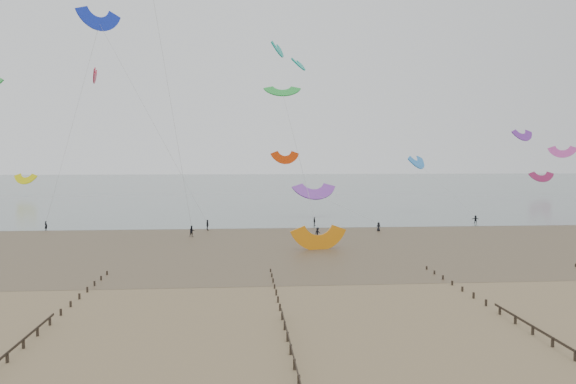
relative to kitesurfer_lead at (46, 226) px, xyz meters
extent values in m
plane|color=brown|center=(33.43, -50.30, -0.84)|extent=(500.00, 500.00, 0.00)
plane|color=#475654|center=(33.43, 149.70, -0.81)|extent=(500.00, 500.00, 0.00)
plane|color=#473A28|center=(33.43, -15.30, -0.83)|extent=(500.00, 500.00, 0.00)
ellipsoid|color=slate|center=(15.43, -28.30, -0.83)|extent=(23.60, 14.36, 0.01)
ellipsoid|color=slate|center=(45.43, -12.30, -0.83)|extent=(33.64, 18.32, 0.01)
ellipsoid|color=slate|center=(78.43, -20.30, -0.83)|extent=(19.65, 13.67, 0.01)
cube|color=black|center=(19.43, -64.62, -0.52)|extent=(0.16, 0.16, 0.74)
cube|color=black|center=(19.43, -61.98, -0.54)|extent=(0.16, 0.16, 0.71)
cube|color=black|center=(19.43, -59.35, -0.55)|extent=(0.16, 0.16, 0.68)
cube|color=black|center=(19.43, -56.72, -0.57)|extent=(0.16, 0.16, 0.65)
cube|color=black|center=(19.43, -54.09, -0.58)|extent=(0.16, 0.16, 0.62)
cube|color=black|center=(19.43, -51.46, -0.60)|extent=(0.16, 0.16, 0.59)
cube|color=black|center=(19.43, -48.83, -0.61)|extent=(0.16, 0.16, 0.57)
cube|color=black|center=(19.43, -46.19, -0.62)|extent=(0.16, 0.16, 0.54)
cube|color=black|center=(19.43, -43.56, -0.64)|extent=(0.16, 0.16, 0.51)
cube|color=black|center=(19.43, -40.93, -0.65)|extent=(0.16, 0.16, 0.48)
cube|color=black|center=(19.43, -38.30, -0.67)|extent=(0.16, 0.16, 0.45)
cube|color=black|center=(37.43, -69.88, -0.49)|extent=(0.16, 0.16, 0.80)
cube|color=black|center=(37.43, -67.25, -0.51)|extent=(0.16, 0.16, 0.77)
cube|color=black|center=(37.43, -64.62, -0.52)|extent=(0.16, 0.16, 0.74)
cube|color=black|center=(37.43, -61.98, -0.54)|extent=(0.16, 0.16, 0.71)
cube|color=black|center=(37.43, -59.35, -0.55)|extent=(0.16, 0.16, 0.68)
cube|color=black|center=(37.43, -56.72, -0.57)|extent=(0.16, 0.16, 0.65)
cube|color=black|center=(37.43, -54.09, -0.58)|extent=(0.16, 0.16, 0.62)
cube|color=black|center=(37.43, -51.46, -0.60)|extent=(0.16, 0.16, 0.59)
cube|color=black|center=(37.43, -48.83, -0.61)|extent=(0.16, 0.16, 0.57)
cube|color=black|center=(37.43, -46.19, -0.62)|extent=(0.16, 0.16, 0.54)
cube|color=black|center=(37.43, -43.56, -0.64)|extent=(0.16, 0.16, 0.51)
cube|color=black|center=(37.43, -40.93, -0.65)|extent=(0.16, 0.16, 0.48)
cube|color=black|center=(37.43, -38.30, -0.67)|extent=(0.16, 0.16, 0.45)
cube|color=black|center=(55.43, -67.25, -0.51)|extent=(0.16, 0.16, 0.77)
cube|color=black|center=(55.43, -64.62, -0.52)|extent=(0.16, 0.16, 0.74)
cube|color=black|center=(55.43, -61.98, -0.54)|extent=(0.16, 0.16, 0.71)
cube|color=black|center=(55.43, -59.35, -0.55)|extent=(0.16, 0.16, 0.68)
cube|color=black|center=(55.43, -56.72, -0.57)|extent=(0.16, 0.16, 0.65)
cube|color=black|center=(55.43, -54.09, -0.58)|extent=(0.16, 0.16, 0.62)
cube|color=black|center=(55.43, -51.46, -0.60)|extent=(0.16, 0.16, 0.59)
cube|color=black|center=(55.43, -48.83, -0.61)|extent=(0.16, 0.16, 0.57)
cube|color=black|center=(55.43, -46.19, -0.62)|extent=(0.16, 0.16, 0.54)
cube|color=black|center=(55.43, -43.56, -0.64)|extent=(0.16, 0.16, 0.51)
cube|color=black|center=(55.43, -40.93, -0.65)|extent=(0.16, 0.16, 0.48)
cube|color=black|center=(55.43, -38.30, -0.67)|extent=(0.16, 0.16, 0.45)
cube|color=black|center=(73.43, -38.30, -0.67)|extent=(0.16, 0.16, 0.45)
imported|color=black|center=(0.00, 0.00, 0.00)|extent=(0.73, 0.66, 1.69)
imported|color=black|center=(79.43, 4.29, -0.07)|extent=(1.45, 0.52, 1.55)
imported|color=black|center=(57.89, -5.41, -0.06)|extent=(0.90, 0.88, 1.56)
imported|color=black|center=(46.32, -11.93, -0.04)|extent=(1.20, 1.07, 1.61)
imported|color=black|center=(47.74, 2.93, -0.02)|extent=(0.56, 1.02, 1.65)
imported|color=black|center=(26.13, -9.52, 0.05)|extent=(1.07, 0.97, 1.79)
imported|color=black|center=(28.18, -2.08, 0.09)|extent=(0.72, 1.17, 1.87)
camera|label=1|loc=(34.30, -100.62, 12.23)|focal=35.00mm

